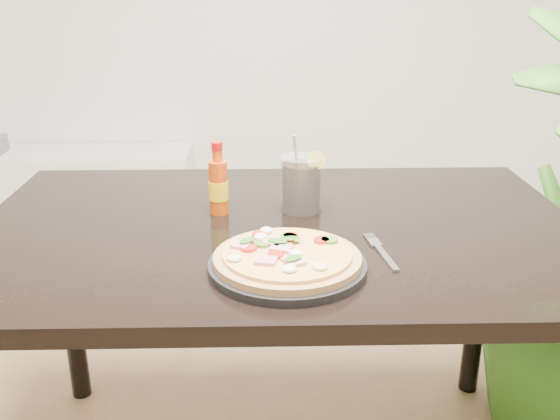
{
  "coord_description": "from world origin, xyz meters",
  "views": [
    {
      "loc": [
        0.27,
        -0.87,
        1.28
      ],
      "look_at": [
        0.3,
        0.35,
        0.83
      ],
      "focal_mm": 40.0,
      "sensor_mm": 36.0,
      "label": 1
    }
  ],
  "objects_px": {
    "dining_table": "(279,257)",
    "plate": "(287,266)",
    "media_console": "(51,201)",
    "hot_sauce_bottle": "(218,186)",
    "cola_cup": "(301,185)",
    "pizza": "(286,256)",
    "fork": "(380,250)"
  },
  "relations": [
    {
      "from": "dining_table",
      "to": "plate",
      "type": "height_order",
      "value": "plate"
    },
    {
      "from": "dining_table",
      "to": "plate",
      "type": "bearing_deg",
      "value": -87.29
    },
    {
      "from": "media_console",
      "to": "dining_table",
      "type": "bearing_deg",
      "value": -55.57
    },
    {
      "from": "hot_sauce_bottle",
      "to": "cola_cup",
      "type": "relative_size",
      "value": 0.92
    },
    {
      "from": "plate",
      "to": "media_console",
      "type": "bearing_deg",
      "value": 121.08
    },
    {
      "from": "dining_table",
      "to": "pizza",
      "type": "xyz_separation_m",
      "value": [
        0.01,
        -0.24,
        0.11
      ]
    },
    {
      "from": "dining_table",
      "to": "cola_cup",
      "type": "relative_size",
      "value": 7.28
    },
    {
      "from": "pizza",
      "to": "hot_sauce_bottle",
      "type": "distance_m",
      "value": 0.35
    },
    {
      "from": "hot_sauce_bottle",
      "to": "fork",
      "type": "distance_m",
      "value": 0.43
    },
    {
      "from": "media_console",
      "to": "hot_sauce_bottle",
      "type": "bearing_deg",
      "value": -57.92
    },
    {
      "from": "media_console",
      "to": "cola_cup",
      "type": "bearing_deg",
      "value": -52.49
    },
    {
      "from": "fork",
      "to": "pizza",
      "type": "bearing_deg",
      "value": -166.39
    },
    {
      "from": "hot_sauce_bottle",
      "to": "pizza",
      "type": "bearing_deg",
      "value": -64.23
    },
    {
      "from": "plate",
      "to": "pizza",
      "type": "distance_m",
      "value": 0.02
    },
    {
      "from": "dining_table",
      "to": "media_console",
      "type": "height_order",
      "value": "dining_table"
    },
    {
      "from": "hot_sauce_bottle",
      "to": "fork",
      "type": "relative_size",
      "value": 0.94
    },
    {
      "from": "fork",
      "to": "media_console",
      "type": "bearing_deg",
      "value": 118.44
    },
    {
      "from": "fork",
      "to": "media_console",
      "type": "xyz_separation_m",
      "value": [
        -1.31,
        1.76,
        -0.5
      ]
    },
    {
      "from": "hot_sauce_bottle",
      "to": "cola_cup",
      "type": "xyz_separation_m",
      "value": [
        0.2,
        0.02,
        -0.01
      ]
    },
    {
      "from": "cola_cup",
      "to": "plate",
      "type": "bearing_deg",
      "value": -97.85
    },
    {
      "from": "pizza",
      "to": "hot_sauce_bottle",
      "type": "xyz_separation_m",
      "value": [
        -0.15,
        0.31,
        0.04
      ]
    },
    {
      "from": "dining_table",
      "to": "fork",
      "type": "xyz_separation_m",
      "value": [
        0.21,
        -0.16,
        0.09
      ]
    },
    {
      "from": "dining_table",
      "to": "hot_sauce_bottle",
      "type": "bearing_deg",
      "value": 151.56
    },
    {
      "from": "hot_sauce_bottle",
      "to": "cola_cup",
      "type": "distance_m",
      "value": 0.2
    },
    {
      "from": "cola_cup",
      "to": "fork",
      "type": "height_order",
      "value": "cola_cup"
    },
    {
      "from": "plate",
      "to": "cola_cup",
      "type": "relative_size",
      "value": 1.61
    },
    {
      "from": "hot_sauce_bottle",
      "to": "cola_cup",
      "type": "height_order",
      "value": "cola_cup"
    },
    {
      "from": "plate",
      "to": "hot_sauce_bottle",
      "type": "relative_size",
      "value": 1.75
    },
    {
      "from": "fork",
      "to": "hot_sauce_bottle",
      "type": "bearing_deg",
      "value": 138.05
    },
    {
      "from": "pizza",
      "to": "cola_cup",
      "type": "relative_size",
      "value": 1.5
    },
    {
      "from": "dining_table",
      "to": "media_console",
      "type": "relative_size",
      "value": 1.0
    },
    {
      "from": "hot_sauce_bottle",
      "to": "plate",
      "type": "bearing_deg",
      "value": -64.05
    }
  ]
}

